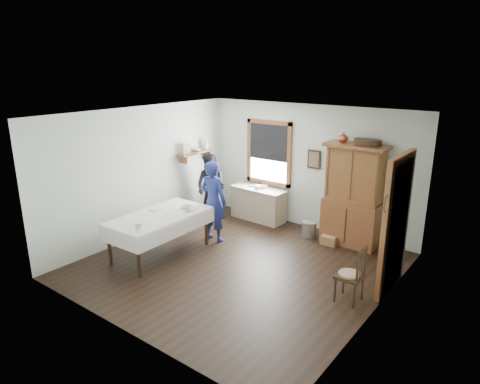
% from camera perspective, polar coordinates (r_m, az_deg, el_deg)
% --- Properties ---
extents(room, '(5.01, 5.01, 2.70)m').
position_cam_1_polar(room, '(7.35, -0.26, -0.30)').
color(room, black).
rests_on(room, ground).
extents(window, '(1.18, 0.07, 1.48)m').
position_cam_1_polar(window, '(9.79, 3.86, 5.66)').
color(window, white).
rests_on(window, room).
extents(doorway, '(0.09, 1.14, 2.22)m').
position_cam_1_polar(doorway, '(7.08, 20.19, -3.65)').
color(doorway, '#4A3D35').
rests_on(doorway, room).
extents(wall_shelf, '(0.24, 1.00, 0.44)m').
position_cam_1_polar(wall_shelf, '(9.92, -5.78, 5.45)').
color(wall_shelf, brown).
rests_on(wall_shelf, room).
extents(framed_picture, '(0.30, 0.04, 0.40)m').
position_cam_1_polar(framed_picture, '(9.24, 9.82, 4.31)').
color(framed_picture, '#332011').
rests_on(framed_picture, room).
extents(rug_beater, '(0.01, 0.27, 0.27)m').
position_cam_1_polar(rug_beater, '(6.41, 19.15, -0.38)').
color(rug_beater, black).
rests_on(rug_beater, room).
extents(work_counter, '(1.34, 0.55, 0.76)m').
position_cam_1_polar(work_counter, '(9.93, 2.43, -1.59)').
color(work_counter, tan).
rests_on(work_counter, room).
extents(china_hutch, '(1.20, 0.57, 2.04)m').
position_cam_1_polar(china_hutch, '(8.68, 14.81, -0.45)').
color(china_hutch, brown).
rests_on(china_hutch, room).
extents(dining_table, '(1.07, 2.00, 0.79)m').
position_cam_1_polar(dining_table, '(8.27, -10.56, -5.61)').
color(dining_table, white).
rests_on(dining_table, room).
extents(spindle_chair, '(0.43, 0.43, 0.91)m').
position_cam_1_polar(spindle_chair, '(6.79, 14.46, -10.49)').
color(spindle_chair, '#332011').
rests_on(spindle_chair, room).
extents(pail, '(0.39, 0.39, 0.33)m').
position_cam_1_polar(pail, '(9.14, 9.21, -4.91)').
color(pail, '#979A9F').
rests_on(pail, room).
extents(wicker_basket, '(0.32, 0.24, 0.18)m').
position_cam_1_polar(wicker_basket, '(8.85, 11.79, -6.30)').
color(wicker_basket, '#9E7647').
rests_on(wicker_basket, room).
extents(woman_blue, '(0.57, 0.37, 1.56)m').
position_cam_1_polar(woman_blue, '(8.66, -3.55, -1.61)').
color(woman_blue, navy).
rests_on(woman_blue, room).
extents(figure_dark, '(0.77, 0.64, 1.44)m').
position_cam_1_polar(figure_dark, '(9.82, -3.88, 0.28)').
color(figure_dark, black).
rests_on(figure_dark, room).
extents(table_cup_a, '(0.15, 0.15, 0.09)m').
position_cam_1_polar(table_cup_a, '(8.17, -6.99, -2.42)').
color(table_cup_a, silver).
rests_on(table_cup_a, dining_table).
extents(table_cup_b, '(0.13, 0.13, 0.10)m').
position_cam_1_polar(table_cup_b, '(7.46, -13.44, -4.62)').
color(table_cup_b, silver).
rests_on(table_cup_b, dining_table).
extents(table_bowl, '(0.29, 0.29, 0.06)m').
position_cam_1_polar(table_bowl, '(8.41, -7.21, -1.96)').
color(table_bowl, silver).
rests_on(table_bowl, dining_table).
extents(counter_book, '(0.20, 0.25, 0.02)m').
position_cam_1_polar(counter_book, '(10.04, 1.42, 0.96)').
color(counter_book, brown).
rests_on(counter_book, work_counter).
extents(counter_bowl, '(0.24, 0.24, 0.06)m').
position_cam_1_polar(counter_bowl, '(9.83, 3.13, 0.72)').
color(counter_bowl, silver).
rests_on(counter_bowl, work_counter).
extents(shelf_bowl, '(0.22, 0.22, 0.05)m').
position_cam_1_polar(shelf_bowl, '(9.92, -5.73, 5.60)').
color(shelf_bowl, silver).
rests_on(shelf_bowl, wall_shelf).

